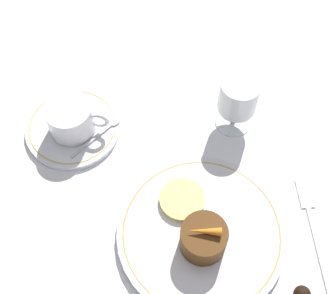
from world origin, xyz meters
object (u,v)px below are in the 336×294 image
(wine_glass, at_px, (238,98))
(dessert_cake, at_px, (203,238))
(dinner_plate, at_px, (201,233))
(fork, at_px, (313,224))
(coffee_cup, at_px, (71,118))

(wine_glass, bearing_deg, dessert_cake, -98.72)
(dinner_plate, xyz_separation_m, wine_glass, (0.04, 0.21, 0.06))
(dinner_plate, xyz_separation_m, dessert_cake, (0.00, -0.02, 0.03))
(dinner_plate, bearing_deg, wine_glass, 79.79)
(fork, height_order, dessert_cake, dessert_cake)
(dinner_plate, distance_m, wine_glass, 0.22)
(wine_glass, distance_m, fork, 0.23)
(dinner_plate, distance_m, coffee_cup, 0.28)
(coffee_cup, relative_size, dessert_cake, 1.52)
(wine_glass, xyz_separation_m, fork, (0.13, -0.17, -0.07))
(coffee_cup, bearing_deg, dinner_plate, -34.54)
(dinner_plate, height_order, coffee_cup, coffee_cup)
(dinner_plate, bearing_deg, coffee_cup, 145.46)
(dinner_plate, bearing_deg, fork, 12.34)
(fork, distance_m, dessert_cake, 0.18)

